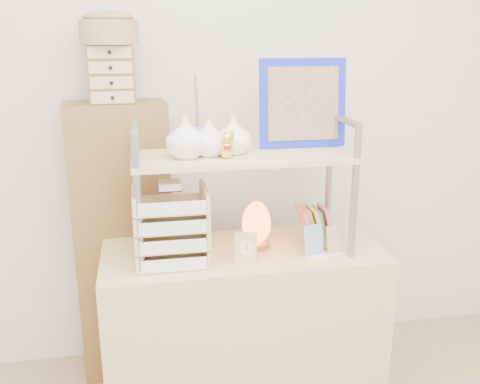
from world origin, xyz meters
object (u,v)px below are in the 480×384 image
(desk, at_px, (243,327))
(letter_tray, at_px, (171,230))
(cabinet, at_px, (123,243))
(salt_lamp, at_px, (256,224))

(desk, bearing_deg, letter_tray, -169.04)
(desk, height_order, cabinet, cabinet)
(desk, relative_size, letter_tray, 3.53)
(salt_lamp, bearing_deg, desk, -161.85)
(cabinet, bearing_deg, desk, -40.92)
(cabinet, distance_m, letter_tray, 0.52)
(desk, relative_size, salt_lamp, 5.75)
(letter_tray, bearing_deg, desk, 10.96)
(desk, height_order, letter_tray, letter_tray)
(cabinet, distance_m, salt_lamp, 0.70)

